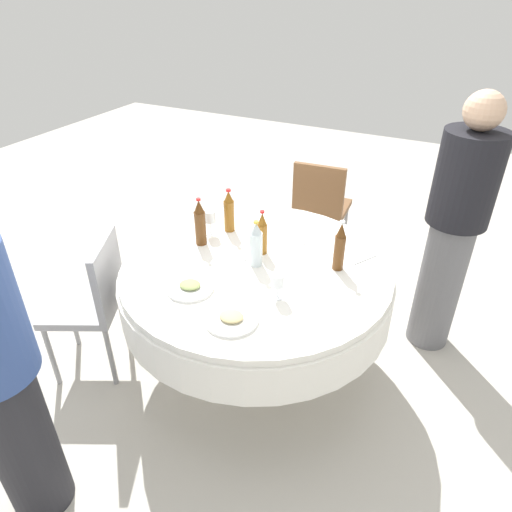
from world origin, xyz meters
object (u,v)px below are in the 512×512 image
(bottle_clear_right, at_px, (256,245))
(wine_glass_left, at_px, (278,282))
(wine_glass_right, at_px, (210,217))
(chair_near, at_px, (320,203))
(plate_west, at_px, (232,319))
(person_rear, at_px, (454,227))
(plate_north, at_px, (190,287))
(chair_east, at_px, (94,296))
(bottle_brown_inner, at_px, (200,223))
(bottle_amber_far, at_px, (262,234))
(bottle_amber_rear, at_px, (229,212))
(dining_table, at_px, (256,286))
(bottle_brown_left, at_px, (340,247))

(bottle_clear_right, xyz_separation_m, wine_glass_left, (-0.23, 0.22, -0.03))
(wine_glass_right, height_order, wine_glass_left, wine_glass_right)
(chair_near, bearing_deg, plate_west, -87.49)
(person_rear, height_order, chair_near, person_rear)
(plate_north, height_order, chair_east, chair_east)
(bottle_brown_inner, height_order, chair_near, bottle_brown_inner)
(plate_west, bearing_deg, bottle_amber_far, -77.29)
(bottle_clear_right, bearing_deg, bottle_amber_rear, -40.88)
(dining_table, xyz_separation_m, bottle_amber_far, (0.02, -0.12, 0.27))
(plate_north, distance_m, person_rear, 1.54)
(dining_table, height_order, bottle_brown_inner, bottle_brown_inner)
(bottle_clear_right, distance_m, wine_glass_right, 0.44)
(bottle_amber_far, relative_size, bottle_brown_left, 0.92)
(bottle_clear_right, bearing_deg, wine_glass_right, -24.91)
(bottle_amber_rear, distance_m, plate_west, 0.87)
(wine_glass_left, bearing_deg, person_rear, -126.30)
(bottle_clear_right, relative_size, plate_north, 1.10)
(plate_north, relative_size, chair_east, 0.28)
(plate_north, relative_size, plate_west, 0.97)
(wine_glass_left, height_order, plate_north, wine_glass_left)
(bottle_amber_far, relative_size, chair_east, 0.30)
(chair_near, bearing_deg, bottle_amber_rear, -105.91)
(dining_table, bearing_deg, chair_east, 25.87)
(bottle_brown_left, relative_size, chair_near, 0.33)
(bottle_clear_right, relative_size, person_rear, 0.16)
(bottle_amber_far, relative_size, bottle_clear_right, 1.00)
(bottle_amber_far, height_order, person_rear, person_rear)
(chair_east, bearing_deg, bottle_clear_right, -90.11)
(plate_west, bearing_deg, chair_east, -4.29)
(dining_table, distance_m, bottle_amber_rear, 0.50)
(bottle_brown_left, distance_m, chair_near, 1.33)
(wine_glass_left, distance_m, person_rear, 1.17)
(bottle_amber_rear, xyz_separation_m, bottle_clear_right, (-0.32, 0.27, -0.00))
(person_rear, relative_size, chair_east, 1.84)
(bottle_amber_rear, height_order, person_rear, person_rear)
(dining_table, height_order, bottle_amber_far, bottle_amber_far)
(chair_east, bearing_deg, wine_glass_right, -62.57)
(dining_table, relative_size, bottle_brown_left, 5.24)
(bottle_brown_left, bearing_deg, chair_east, 24.31)
(chair_near, bearing_deg, chair_east, -116.94)
(dining_table, relative_size, plate_west, 6.01)
(wine_glass_right, xyz_separation_m, plate_west, (-0.51, 0.66, -0.10))
(plate_north, bearing_deg, wine_glass_right, -69.28)
(bottle_brown_left, xyz_separation_m, wine_glass_right, (0.80, -0.03, -0.02))
(bottle_brown_inner, height_order, bottle_clear_right, bottle_brown_inner)
(wine_glass_right, xyz_separation_m, person_rear, (-1.31, -0.54, -0.01))
(bottle_amber_far, xyz_separation_m, plate_north, (0.17, 0.47, -0.11))
(bottle_clear_right, height_order, plate_west, bottle_clear_right)
(bottle_brown_left, bearing_deg, bottle_clear_right, 21.26)
(chair_near, bearing_deg, bottle_clear_right, -89.96)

